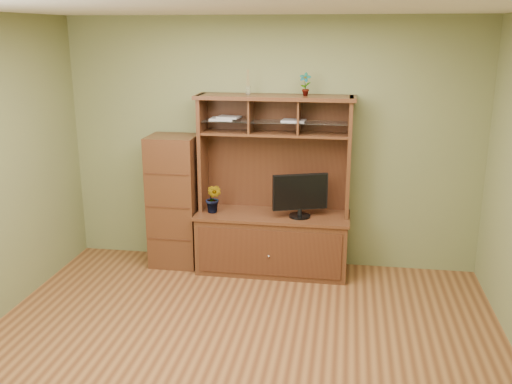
# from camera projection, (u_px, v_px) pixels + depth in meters

# --- Properties ---
(room) EXTENTS (4.54, 4.04, 2.74)m
(room) POSITION_uv_depth(u_px,v_px,m) (235.00, 194.00, 4.30)
(room) COLOR #5A3119
(room) RESTS_ON ground
(media_hutch) EXTENTS (1.66, 0.61, 1.90)m
(media_hutch) POSITION_uv_depth(u_px,v_px,m) (273.00, 224.00, 6.16)
(media_hutch) COLOR #422613
(media_hutch) RESTS_ON room
(monitor) EXTENTS (0.57, 0.24, 0.46)m
(monitor) POSITION_uv_depth(u_px,v_px,m) (300.00, 195.00, 5.93)
(monitor) COLOR black
(monitor) RESTS_ON media_hutch
(orchid_plant) EXTENTS (0.21, 0.19, 0.32)m
(orchid_plant) POSITION_uv_depth(u_px,v_px,m) (214.00, 199.00, 6.10)
(orchid_plant) COLOR #33511B
(orchid_plant) RESTS_ON media_hutch
(top_plant) EXTENTS (0.13, 0.10, 0.23)m
(top_plant) POSITION_uv_depth(u_px,v_px,m) (305.00, 84.00, 5.78)
(top_plant) COLOR #2A6222
(top_plant) RESTS_ON media_hutch
(reed_diffuser) EXTENTS (0.05, 0.05, 0.26)m
(reed_diffuser) POSITION_uv_depth(u_px,v_px,m) (248.00, 85.00, 5.87)
(reed_diffuser) COLOR silver
(reed_diffuser) RESTS_ON media_hutch
(magazines) EXTENTS (1.01, 0.21, 0.04)m
(magazines) POSITION_uv_depth(u_px,v_px,m) (247.00, 119.00, 5.97)
(magazines) COLOR silver
(magazines) RESTS_ON media_hutch
(side_cabinet) EXTENTS (0.52, 0.47, 1.46)m
(side_cabinet) POSITION_uv_depth(u_px,v_px,m) (175.00, 201.00, 6.29)
(side_cabinet) COLOR #422613
(side_cabinet) RESTS_ON room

